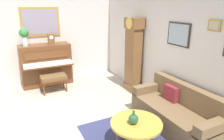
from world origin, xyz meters
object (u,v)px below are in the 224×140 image
object	(u,v)px
piano	(46,64)
coffee_table	(136,124)
mantel_clock	(51,38)
couch	(177,112)
flower_vase	(24,35)
piano_bench	(54,78)
grandfather_clock	(133,57)
green_jug	(133,119)

from	to	relation	value
piano	coffee_table	distance (m)	3.74
coffee_table	mantel_clock	world-z (taller)	mantel_clock
piano	couch	world-z (taller)	piano
coffee_table	mantel_clock	size ratio (longest dim) A/B	2.32
couch	flower_vase	distance (m)	4.43
piano_bench	couch	xyz separation A→B (m)	(2.81, 1.83, -0.09)
couch	grandfather_clock	bearing A→B (deg)	174.38
green_jug	mantel_clock	bearing A→B (deg)	-171.13
flower_vase	piano_bench	bearing A→B (deg)	38.26
couch	green_jug	xyz separation A→B (m)	(0.13, -1.11, 0.22)
piano	couch	distance (m)	4.01
couch	green_jug	size ratio (longest dim) A/B	7.92
mantel_clock	green_jug	size ratio (longest dim) A/B	1.58
coffee_table	green_jug	xyz separation A→B (m)	(0.01, -0.07, 0.12)
couch	flower_vase	world-z (taller)	flower_vase
flower_vase	mantel_clock	bearing A→B (deg)	89.96
piano	flower_vase	distance (m)	1.05
green_jug	grandfather_clock	bearing A→B (deg)	148.08
piano_bench	flower_vase	bearing A→B (deg)	-141.74
couch	flower_vase	size ratio (longest dim) A/B	3.28
piano	mantel_clock	bearing A→B (deg)	89.32
grandfather_clock	green_jug	distance (m)	2.50
green_jug	piano_bench	bearing A→B (deg)	-166.12
grandfather_clock	mantel_clock	world-z (taller)	grandfather_clock
couch	mantel_clock	world-z (taller)	mantel_clock
mantel_clock	couch	bearing A→B (deg)	25.47
mantel_clock	flower_vase	bearing A→B (deg)	-90.04
couch	coffee_table	size ratio (longest dim) A/B	2.16
piano_bench	coffee_table	xyz separation A→B (m)	(2.93, 0.79, 0.00)
coffee_table	flower_vase	xyz separation A→B (m)	(-3.64, -1.35, 1.13)
flower_vase	couch	bearing A→B (deg)	34.22
piano	green_jug	bearing A→B (deg)	12.06
piano	coffee_table	xyz separation A→B (m)	(3.64, 0.85, -0.21)
coffee_table	couch	bearing A→B (deg)	96.56
piano	couch	xyz separation A→B (m)	(3.52, 1.89, -0.31)
piano	grandfather_clock	world-z (taller)	grandfather_clock
piano	green_jug	world-z (taller)	piano
mantel_clock	green_jug	xyz separation A→B (m)	(3.65, 0.57, -0.87)
coffee_table	flower_vase	distance (m)	4.04
piano	couch	bearing A→B (deg)	28.19
grandfather_clock	coffee_table	xyz separation A→B (m)	(2.08, -1.23, -0.55)
piano_bench	grandfather_clock	size ratio (longest dim) A/B	0.34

